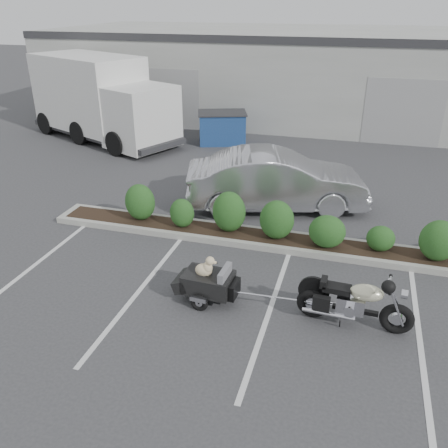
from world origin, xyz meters
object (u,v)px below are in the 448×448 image
(sedan, at_px, (277,181))
(delivery_truck, at_px, (102,101))
(dumpster, at_px, (222,127))
(pet_trailer, at_px, (208,281))
(motorcycle, at_px, (354,303))

(sedan, xyz_separation_m, delivery_truck, (-8.21, 5.11, 0.77))
(dumpster, bearing_deg, pet_trailer, -94.35)
(sedan, xyz_separation_m, dumpster, (-3.33, 5.93, -0.17))
(pet_trailer, height_order, delivery_truck, delivery_truck)
(motorcycle, distance_m, pet_trailer, 2.78)
(motorcycle, relative_size, pet_trailer, 1.25)
(motorcycle, bearing_deg, pet_trailer, -177.44)
(motorcycle, bearing_deg, dumpster, 120.67)
(motorcycle, xyz_separation_m, pet_trailer, (-2.78, 0.02, -0.06))
(pet_trailer, height_order, sedan, sedan)
(motorcycle, height_order, dumpster, dumpster)
(pet_trailer, relative_size, sedan, 0.34)
(sedan, height_order, dumpster, sedan)
(delivery_truck, bearing_deg, motorcycle, -19.10)
(sedan, height_order, delivery_truck, delivery_truck)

